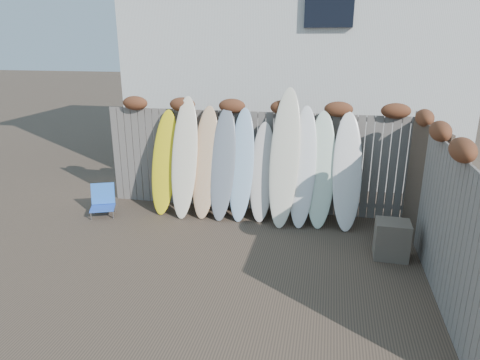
% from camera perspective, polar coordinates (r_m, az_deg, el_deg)
% --- Properties ---
extents(ground, '(80.00, 80.00, 0.00)m').
position_cam_1_polar(ground, '(6.71, -2.14, -11.30)').
color(ground, '#493A2D').
extents(back_fence, '(6.05, 0.28, 2.24)m').
position_cam_1_polar(back_fence, '(8.45, 2.06, 3.62)').
color(back_fence, slate).
rests_on(back_fence, ground).
extents(right_fence, '(0.28, 4.40, 2.24)m').
position_cam_1_polar(right_fence, '(6.49, 24.99, -3.02)').
color(right_fence, slate).
rests_on(right_fence, ground).
extents(house, '(8.50, 5.50, 6.33)m').
position_cam_1_polar(house, '(12.20, 7.78, 17.49)').
color(house, silver).
rests_on(house, ground).
extents(beach_chair, '(0.60, 0.61, 0.60)m').
position_cam_1_polar(beach_chair, '(8.88, -17.82, -2.65)').
color(beach_chair, blue).
rests_on(beach_chair, ground).
extents(wooden_crate, '(0.53, 0.45, 0.61)m').
position_cam_1_polar(wooden_crate, '(7.21, 19.57, -7.50)').
color(wooden_crate, brown).
rests_on(wooden_crate, ground).
extents(lattice_panel, '(0.34, 1.34, 2.03)m').
position_cam_1_polar(lattice_panel, '(7.53, 23.34, -1.03)').
color(lattice_panel, brown).
rests_on(lattice_panel, ground).
extents(surfboard_0, '(0.57, 0.74, 2.01)m').
position_cam_1_polar(surfboard_0, '(8.58, -10.03, 2.35)').
color(surfboard_0, yellow).
rests_on(surfboard_0, ground).
extents(surfboard_1, '(0.52, 0.81, 2.29)m').
position_cam_1_polar(surfboard_1, '(8.34, -7.41, 3.00)').
color(surfboard_1, '#F2E3C5').
rests_on(surfboard_1, ground).
extents(surfboard_2, '(0.55, 0.77, 2.11)m').
position_cam_1_polar(surfboard_2, '(8.28, -4.64, 2.36)').
color(surfboard_2, '#E7A47C').
rests_on(surfboard_2, ground).
extents(surfboard_3, '(0.51, 0.76, 2.11)m').
position_cam_1_polar(surfboard_3, '(8.16, -2.32, 2.15)').
color(surfboard_3, slate).
rests_on(surfboard_3, ground).
extents(surfboard_4, '(0.48, 0.74, 2.10)m').
position_cam_1_polar(surfboard_4, '(8.12, 0.20, 2.04)').
color(surfboard_4, '#9DC1E0').
rests_on(surfboard_4, ground).
extents(surfboard_5, '(0.47, 0.66, 1.84)m').
position_cam_1_polar(surfboard_5, '(8.11, 2.97, 1.06)').
color(surfboard_5, silver).
rests_on(surfboard_5, ground).
extents(surfboard_6, '(0.59, 0.90, 2.49)m').
position_cam_1_polar(surfboard_6, '(7.89, 5.96, 2.96)').
color(surfboard_6, '#EDE5CA').
rests_on(surfboard_6, ground).
extents(surfboard_7, '(0.50, 0.78, 2.17)m').
position_cam_1_polar(surfboard_7, '(7.93, 8.37, 1.73)').
color(surfboard_7, white).
rests_on(surfboard_7, ground).
extents(surfboard_8, '(0.53, 0.75, 2.09)m').
position_cam_1_polar(surfboard_8, '(7.96, 10.73, 1.35)').
color(surfboard_8, silver).
rests_on(surfboard_8, ground).
extents(surfboard_9, '(0.59, 0.79, 2.09)m').
position_cam_1_polar(surfboard_9, '(7.94, 14.10, 1.09)').
color(surfboard_9, white).
rests_on(surfboard_9, ground).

